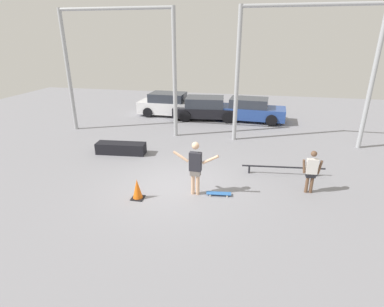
% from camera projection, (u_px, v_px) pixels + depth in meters
% --- Properties ---
extents(ground_plane, '(36.00, 36.00, 0.00)m').
position_uv_depth(ground_plane, '(177.00, 186.00, 10.27)').
color(ground_plane, gray).
extents(skateboarder, '(1.49, 0.23, 1.80)m').
position_uv_depth(skateboarder, '(195.00, 165.00, 9.40)').
color(skateboarder, '#DBAD89').
rests_on(skateboarder, ground_plane).
extents(skateboard, '(0.82, 0.31, 0.08)m').
position_uv_depth(skateboard, '(219.00, 193.00, 9.68)').
color(skateboard, '#2D66B2').
rests_on(skateboard, ground_plane).
extents(grind_box, '(2.18, 0.81, 0.48)m').
position_uv_depth(grind_box, '(121.00, 148.00, 13.06)').
color(grind_box, black).
rests_on(grind_box, ground_plane).
extents(grind_rail, '(2.99, 0.38, 0.33)m').
position_uv_depth(grind_rail, '(283.00, 168.00, 11.05)').
color(grind_rail, black).
rests_on(grind_rail, ground_plane).
extents(canopy_support_left, '(5.92, 0.20, 6.09)m').
position_uv_depth(canopy_support_left, '(118.00, 60.00, 14.72)').
color(canopy_support_left, '#A5A8AD').
rests_on(canopy_support_left, ground_plane).
extents(canopy_support_right, '(5.92, 0.20, 6.09)m').
position_uv_depth(canopy_support_right, '(304.00, 63.00, 13.03)').
color(canopy_support_right, '#A5A8AD').
rests_on(canopy_support_right, ground_plane).
extents(parked_car_white, '(4.03, 1.94, 1.44)m').
position_uv_depth(parked_car_white, '(170.00, 105.00, 19.27)').
color(parked_car_white, white).
rests_on(parked_car_white, ground_plane).
extents(parked_car_black, '(4.28, 2.31, 1.34)m').
position_uv_depth(parked_car_black, '(207.00, 108.00, 18.48)').
color(parked_car_black, black).
rests_on(parked_car_black, ground_plane).
extents(parked_car_blue, '(4.08, 2.03, 1.37)m').
position_uv_depth(parked_car_blue, '(250.00, 110.00, 18.00)').
color(parked_car_blue, '#284793').
rests_on(parked_car_blue, ground_plane).
extents(bystander, '(0.63, 0.20, 1.46)m').
position_uv_depth(bystander, '(311.00, 170.00, 9.59)').
color(bystander, brown).
rests_on(bystander, ground_plane).
extents(traffic_cone, '(0.39, 0.39, 0.66)m').
position_uv_depth(traffic_cone, '(137.00, 189.00, 9.40)').
color(traffic_cone, black).
rests_on(traffic_cone, ground_plane).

